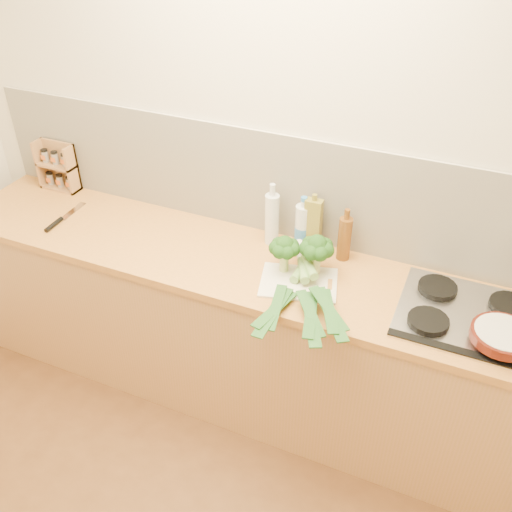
{
  "coord_description": "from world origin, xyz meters",
  "views": [
    {
      "loc": [
        0.92,
        -0.81,
        2.49
      ],
      "look_at": [
        0.09,
        1.1,
        1.02
      ],
      "focal_mm": 40.0,
      "sensor_mm": 36.0,
      "label": 1
    }
  ],
  "objects": [
    {
      "name": "broccoli_right",
      "position": [
        0.33,
        1.23,
        1.05
      ],
      "size": [
        0.16,
        0.16,
        0.2
      ],
      "color": "#B7C573",
      "rests_on": "chopping_board"
    },
    {
      "name": "leek_mid",
      "position": [
        0.32,
        1.11,
        0.95
      ],
      "size": [
        0.34,
        0.66,
        0.04
      ],
      "rotation": [
        0.0,
        0.0,
        0.44
      ],
      "color": "white",
      "rests_on": "chopping_board"
    },
    {
      "name": "counter",
      "position": [
        0.0,
        1.2,
        0.45
      ],
      "size": [
        3.2,
        0.62,
        0.9
      ],
      "color": "#B27D4A",
      "rests_on": "ground"
    },
    {
      "name": "chefs_knife",
      "position": [
        -1.05,
        1.12,
        0.91
      ],
      "size": [
        0.05,
        0.33,
        0.02
      ],
      "rotation": [
        0.0,
        0.0,
        0.04
      ],
      "color": "silver",
      "rests_on": "counter"
    },
    {
      "name": "leek_front",
      "position": [
        0.27,
        1.09,
        0.93
      ],
      "size": [
        0.1,
        0.64,
        0.04
      ],
      "rotation": [
        0.0,
        0.0,
        -0.01
      ],
      "color": "white",
      "rests_on": "chopping_board"
    },
    {
      "name": "skillet",
      "position": [
        1.15,
        1.07,
        0.96
      ],
      "size": [
        0.36,
        0.25,
        0.04
      ],
      "rotation": [
        0.0,
        0.0,
        0.27
      ],
      "color": "#4D160C",
      "rests_on": "gas_hob"
    },
    {
      "name": "glass_bottle",
      "position": [
        0.04,
        1.4,
        1.04
      ],
      "size": [
        0.07,
        0.07,
        0.32
      ],
      "color": "silver",
      "rests_on": "counter"
    },
    {
      "name": "broccoli_left",
      "position": [
        0.19,
        1.19,
        1.04
      ],
      "size": [
        0.14,
        0.14,
        0.18
      ],
      "color": "#B7C573",
      "rests_on": "chopping_board"
    },
    {
      "name": "leek_back",
      "position": [
        0.36,
        1.13,
        0.97
      ],
      "size": [
        0.43,
        0.6,
        0.04
      ],
      "rotation": [
        0.0,
        0.0,
        0.6
      ],
      "color": "white",
      "rests_on": "chopping_board"
    },
    {
      "name": "water_bottle",
      "position": [
        0.19,
        1.43,
        1.01
      ],
      "size": [
        0.08,
        0.08,
        0.26
      ],
      "color": "silver",
      "rests_on": "counter"
    },
    {
      "name": "oil_tin",
      "position": [
        0.25,
        1.43,
        1.04
      ],
      "size": [
        0.08,
        0.05,
        0.3
      ],
      "color": "olive",
      "rests_on": "counter"
    },
    {
      "name": "chopping_board",
      "position": [
        0.29,
        1.14,
        0.91
      ],
      "size": [
        0.4,
        0.33,
        0.01
      ],
      "primitive_type": "cube",
      "rotation": [
        0.0,
        0.0,
        0.26
      ],
      "color": "white",
      "rests_on": "counter"
    },
    {
      "name": "spice_rack",
      "position": [
        -1.29,
        1.44,
        1.02
      ],
      "size": [
        0.23,
        0.09,
        0.28
      ],
      "color": "#B4844D",
      "rests_on": "counter"
    },
    {
      "name": "room_shell",
      "position": [
        0.0,
        1.49,
        1.17
      ],
      "size": [
        3.5,
        3.5,
        3.5
      ],
      "color": "beige",
      "rests_on": "ground"
    },
    {
      "name": "gas_hob",
      "position": [
        1.02,
        1.2,
        0.91
      ],
      "size": [
        0.58,
        0.5,
        0.04
      ],
      "color": "silver",
      "rests_on": "counter"
    },
    {
      "name": "amber_bottle",
      "position": [
        0.41,
        1.41,
        1.01
      ],
      "size": [
        0.06,
        0.06,
        0.27
      ],
      "color": "brown",
      "rests_on": "counter"
    }
  ]
}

